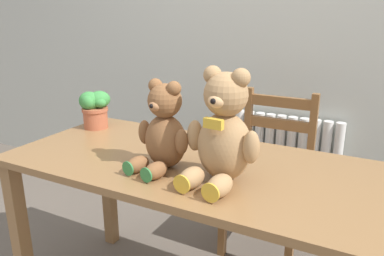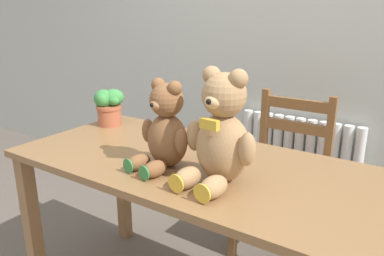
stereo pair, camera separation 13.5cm
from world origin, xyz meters
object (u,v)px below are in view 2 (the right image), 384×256
at_px(wooden_chair_behind, 284,175).
at_px(teddy_bear_left, 165,130).
at_px(teddy_bear_right, 221,135).
at_px(potted_plant, 109,105).

bearing_deg(wooden_chair_behind, teddy_bear_left, 76.47).
height_order(wooden_chair_behind, teddy_bear_right, teddy_bear_right).
distance_m(teddy_bear_left, teddy_bear_right, 0.24).
bearing_deg(teddy_bear_right, wooden_chair_behind, -80.75).
xyz_separation_m(teddy_bear_right, potted_plant, (-0.83, 0.28, -0.07)).
relative_size(wooden_chair_behind, potted_plant, 4.88).
height_order(teddy_bear_left, potted_plant, teddy_bear_left).
relative_size(wooden_chair_behind, teddy_bear_right, 2.28).
bearing_deg(wooden_chair_behind, potted_plant, 34.58).
distance_m(wooden_chair_behind, teddy_bear_right, 0.95).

